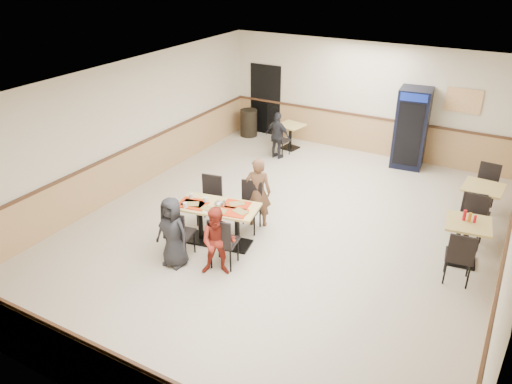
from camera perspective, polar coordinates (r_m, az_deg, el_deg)
The scene contains 20 objects.
ground at distance 10.18m, azimuth 3.14°, elevation -4.42°, with size 10.00×10.00×0.00m, color beige.
room_shell at distance 11.59m, azimuth 16.80°, elevation 1.66°, with size 10.00×10.00×10.00m.
main_table at distance 9.53m, azimuth -4.32°, elevation -3.02°, with size 1.63×1.03×0.81m.
main_chairs at distance 9.56m, azimuth -4.62°, elevation -3.10°, with size 1.65×2.00×1.03m.
diner_woman_left at distance 8.94m, azimuth -9.51°, elevation -4.56°, with size 0.65×0.42×1.33m, color black.
diner_woman_right at distance 8.62m, azimuth -4.35°, elevation -5.69°, with size 0.62×0.49×1.28m, color maroon.
diner_man_opposite at distance 10.05m, azimuth 0.22°, elevation -0.03°, with size 0.54×0.35×1.48m, color brown.
lone_diner at distance 13.43m, azimuth 2.49°, elevation 6.45°, with size 0.75×0.31×1.27m, color black.
tabletop_clutter at distance 9.36m, azimuth -4.81°, elevation -1.57°, with size 1.43×0.84×0.12m.
side_table_near at distance 9.71m, azimuth 22.88°, elevation -4.65°, with size 0.85×0.85×0.82m.
side_table_near_chair_south at distance 9.15m, azimuth 22.25°, elevation -6.67°, with size 0.48×0.48×1.03m, color black, non-canonical shape.
side_table_near_chair_north at distance 10.29m, azimuth 23.39°, elevation -3.10°, with size 0.48×0.48×1.03m, color black, non-canonical shape.
side_table_far at distance 11.22m, azimuth 24.34°, elevation -0.69°, with size 0.82×0.82×0.82m.
side_table_far_chair_south at distance 10.63m, azimuth 23.88°, elevation -2.23°, with size 0.48×0.48×1.04m, color black, non-canonical shape.
side_table_far_chair_north at distance 11.83m, azimuth 24.70°, elevation 0.47°, with size 0.48×0.48×1.04m, color black, non-canonical shape.
condiment_caddy at distance 9.58m, azimuth 23.12°, elevation -2.61°, with size 0.23×0.06×0.20m.
back_table at distance 14.16m, azimuth 3.96°, elevation 6.78°, with size 0.77×0.77×0.71m.
back_table_chair_lone at distance 13.69m, azimuth 2.93°, elevation 6.01°, with size 0.42×0.42×0.90m, color black, non-canonical shape.
pepsi_cooler at distance 13.39m, azimuth 17.32°, elevation 6.98°, with size 0.85×0.85×2.05m.
trash_bin at distance 15.16m, azimuth -0.84°, elevation 7.91°, with size 0.51×0.51×0.80m, color black.
Camera 1 is at (3.77, -7.89, 5.21)m, focal length 35.00 mm.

